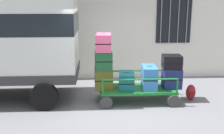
{
  "coord_description": "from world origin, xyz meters",
  "views": [
    {
      "loc": [
        -0.5,
        -7.06,
        2.73
      ],
      "look_at": [
        -0.07,
        0.13,
        0.97
      ],
      "focal_mm": 44.61,
      "sensor_mm": 36.0,
      "label": 1
    }
  ],
  "objects_px": {
    "suitcase_left_bottom": "(104,78)",
    "suitcase_midleft_bottom": "(126,81)",
    "backpack": "(191,92)",
    "suitcase_left_middle": "(103,60)",
    "suitcase_midright_middle": "(172,62)",
    "luggage_cart": "(137,90)",
    "suitcase_midright_bottom": "(172,79)",
    "suitcase_left_top": "(103,42)",
    "suitcase_center_bottom": "(149,77)"
  },
  "relations": [
    {
      "from": "luggage_cart",
      "to": "suitcase_center_bottom",
      "type": "xyz_separation_m",
      "value": [
        0.31,
        -0.03,
        0.37
      ]
    },
    {
      "from": "suitcase_left_middle",
      "to": "suitcase_midright_bottom",
      "type": "height_order",
      "value": "suitcase_left_middle"
    },
    {
      "from": "suitcase_left_bottom",
      "to": "suitcase_midright_bottom",
      "type": "xyz_separation_m",
      "value": [
        1.85,
        -0.07,
        -0.02
      ]
    },
    {
      "from": "luggage_cart",
      "to": "backpack",
      "type": "height_order",
      "value": "backpack"
    },
    {
      "from": "suitcase_left_top",
      "to": "suitcase_midleft_bottom",
      "type": "relative_size",
      "value": 0.98
    },
    {
      "from": "suitcase_left_middle",
      "to": "suitcase_center_bottom",
      "type": "bearing_deg",
      "value": -1.2
    },
    {
      "from": "suitcase_left_middle",
      "to": "suitcase_midright_middle",
      "type": "height_order",
      "value": "suitcase_left_middle"
    },
    {
      "from": "suitcase_left_bottom",
      "to": "backpack",
      "type": "xyz_separation_m",
      "value": [
        2.42,
        -0.04,
        -0.44
      ]
    },
    {
      "from": "suitcase_center_bottom",
      "to": "suitcase_midright_bottom",
      "type": "relative_size",
      "value": 1.35
    },
    {
      "from": "luggage_cart",
      "to": "suitcase_left_middle",
      "type": "distance_m",
      "value": 1.26
    },
    {
      "from": "suitcase_left_top",
      "to": "suitcase_center_bottom",
      "type": "bearing_deg",
      "value": -3.09
    },
    {
      "from": "suitcase_midleft_bottom",
      "to": "backpack",
      "type": "relative_size",
      "value": 1.59
    },
    {
      "from": "suitcase_left_middle",
      "to": "suitcase_midright_bottom",
      "type": "xyz_separation_m",
      "value": [
        1.85,
        -0.03,
        -0.54
      ]
    },
    {
      "from": "luggage_cart",
      "to": "suitcase_midleft_bottom",
      "type": "height_order",
      "value": "suitcase_midleft_bottom"
    },
    {
      "from": "luggage_cart",
      "to": "suitcase_left_bottom",
      "type": "xyz_separation_m",
      "value": [
        -0.92,
        0.04,
        0.34
      ]
    },
    {
      "from": "suitcase_midright_bottom",
      "to": "backpack",
      "type": "distance_m",
      "value": 0.71
    },
    {
      "from": "suitcase_midleft_bottom",
      "to": "suitcase_midright_bottom",
      "type": "xyz_separation_m",
      "value": [
        1.23,
        -0.01,
        0.04
      ]
    },
    {
      "from": "suitcase_center_bottom",
      "to": "suitcase_midleft_bottom",
      "type": "bearing_deg",
      "value": 179.33
    },
    {
      "from": "suitcase_left_top",
      "to": "suitcase_midright_middle",
      "type": "xyz_separation_m",
      "value": [
        1.85,
        0.0,
        -0.55
      ]
    },
    {
      "from": "suitcase_left_top",
      "to": "backpack",
      "type": "xyz_separation_m",
      "value": [
        2.42,
        -0.04,
        -1.42
      ]
    },
    {
      "from": "suitcase_midright_bottom",
      "to": "suitcase_center_bottom",
      "type": "bearing_deg",
      "value": 179.65
    },
    {
      "from": "suitcase_midright_bottom",
      "to": "suitcase_left_bottom",
      "type": "bearing_deg",
      "value": 177.74
    },
    {
      "from": "luggage_cart",
      "to": "suitcase_midright_bottom",
      "type": "distance_m",
      "value": 0.98
    },
    {
      "from": "luggage_cart",
      "to": "suitcase_left_bottom",
      "type": "relative_size",
      "value": 3.65
    },
    {
      "from": "suitcase_center_bottom",
      "to": "backpack",
      "type": "xyz_separation_m",
      "value": [
        1.18,
        0.03,
        -0.46
      ]
    },
    {
      "from": "luggage_cart",
      "to": "suitcase_midright_middle",
      "type": "bearing_deg",
      "value": 2.06
    },
    {
      "from": "suitcase_left_middle",
      "to": "backpack",
      "type": "xyz_separation_m",
      "value": [
        2.42,
        0.0,
        -0.96
      ]
    },
    {
      "from": "suitcase_left_bottom",
      "to": "suitcase_midleft_bottom",
      "type": "bearing_deg",
      "value": -5.74
    },
    {
      "from": "luggage_cart",
      "to": "backpack",
      "type": "distance_m",
      "value": 1.5
    },
    {
      "from": "suitcase_midright_middle",
      "to": "backpack",
      "type": "relative_size",
      "value": 1.23
    },
    {
      "from": "suitcase_midleft_bottom",
      "to": "backpack",
      "type": "distance_m",
      "value": 1.84
    },
    {
      "from": "suitcase_left_bottom",
      "to": "suitcase_midleft_bottom",
      "type": "xyz_separation_m",
      "value": [
        0.62,
        -0.06,
        -0.06
      ]
    },
    {
      "from": "suitcase_left_bottom",
      "to": "suitcase_midright_middle",
      "type": "distance_m",
      "value": 1.9
    },
    {
      "from": "suitcase_left_middle",
      "to": "luggage_cart",
      "type": "bearing_deg",
      "value": 0.5
    },
    {
      "from": "luggage_cart",
      "to": "suitcase_left_middle",
      "type": "xyz_separation_m",
      "value": [
        -0.92,
        -0.01,
        0.86
      ]
    },
    {
      "from": "suitcase_midright_middle",
      "to": "backpack",
      "type": "distance_m",
      "value": 1.04
    },
    {
      "from": "suitcase_left_bottom",
      "to": "suitcase_midleft_bottom",
      "type": "height_order",
      "value": "suitcase_left_bottom"
    },
    {
      "from": "suitcase_midright_middle",
      "to": "backpack",
      "type": "xyz_separation_m",
      "value": [
        0.57,
        -0.04,
        -0.87
      ]
    },
    {
      "from": "luggage_cart",
      "to": "suitcase_left_top",
      "type": "height_order",
      "value": "suitcase_left_top"
    },
    {
      "from": "suitcase_midright_middle",
      "to": "suitcase_midright_bottom",
      "type": "bearing_deg",
      "value": -90.0
    },
    {
      "from": "suitcase_left_bottom",
      "to": "suitcase_midright_middle",
      "type": "height_order",
      "value": "suitcase_midright_middle"
    },
    {
      "from": "suitcase_left_top",
      "to": "suitcase_midright_middle",
      "type": "height_order",
      "value": "suitcase_left_top"
    },
    {
      "from": "suitcase_left_bottom",
      "to": "suitcase_center_bottom",
      "type": "xyz_separation_m",
      "value": [
        1.23,
        -0.07,
        0.02
      ]
    },
    {
      "from": "luggage_cart",
      "to": "suitcase_center_bottom",
      "type": "bearing_deg",
      "value": -6.29
    },
    {
      "from": "suitcase_midleft_bottom",
      "to": "suitcase_center_bottom",
      "type": "bearing_deg",
      "value": -0.67
    },
    {
      "from": "suitcase_left_top",
      "to": "backpack",
      "type": "height_order",
      "value": "suitcase_left_top"
    },
    {
      "from": "luggage_cart",
      "to": "suitcase_left_bottom",
      "type": "bearing_deg",
      "value": 177.82
    },
    {
      "from": "backpack",
      "to": "suitcase_left_middle",
      "type": "bearing_deg",
      "value": -179.96
    },
    {
      "from": "suitcase_midleft_bottom",
      "to": "suitcase_midright_bottom",
      "type": "bearing_deg",
      "value": -0.51
    },
    {
      "from": "suitcase_center_bottom",
      "to": "suitcase_midright_bottom",
      "type": "xyz_separation_m",
      "value": [
        0.62,
        -0.0,
        -0.04
      ]
    }
  ]
}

